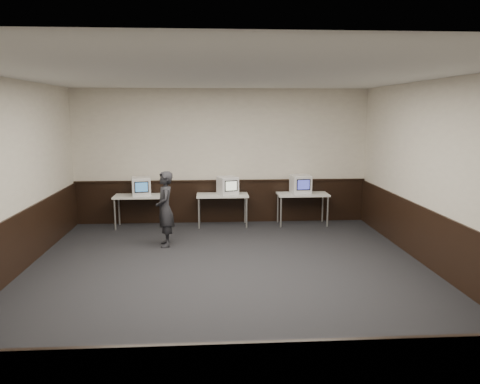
{
  "coord_description": "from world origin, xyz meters",
  "views": [
    {
      "loc": [
        -0.29,
        -7.16,
        2.68
      ],
      "look_at": [
        0.28,
        1.6,
        1.15
      ],
      "focal_mm": 35.0,
      "sensor_mm": 36.0,
      "label": 1
    }
  ],
  "objects_px": {
    "desk_center": "(222,197)",
    "desk_right": "(303,196)",
    "emac_right": "(301,184)",
    "emac_center": "(228,185)",
    "desk_left": "(140,198)",
    "emac_left": "(141,186)",
    "person": "(165,209)"
  },
  "relations": [
    {
      "from": "desk_left",
      "to": "emac_center",
      "type": "bearing_deg",
      "value": 0.59
    },
    {
      "from": "desk_right",
      "to": "person",
      "type": "xyz_separation_m",
      "value": [
        -3.09,
        -1.6,
        0.07
      ]
    },
    {
      "from": "emac_left",
      "to": "emac_right",
      "type": "distance_m",
      "value": 3.73
    },
    {
      "from": "desk_center",
      "to": "emac_center",
      "type": "distance_m",
      "value": 0.31
    },
    {
      "from": "desk_center",
      "to": "emac_center",
      "type": "height_order",
      "value": "emac_center"
    },
    {
      "from": "emac_center",
      "to": "desk_center",
      "type": "bearing_deg",
      "value": 170.08
    },
    {
      "from": "emac_right",
      "to": "emac_center",
      "type": "bearing_deg",
      "value": 174.6
    },
    {
      "from": "desk_right",
      "to": "emac_center",
      "type": "relative_size",
      "value": 2.19
    },
    {
      "from": "emac_left",
      "to": "emac_right",
      "type": "xyz_separation_m",
      "value": [
        3.72,
        0.06,
        0.01
      ]
    },
    {
      "from": "emac_center",
      "to": "emac_right",
      "type": "xyz_separation_m",
      "value": [
        1.73,
        0.02,
        0.01
      ]
    },
    {
      "from": "emac_center",
      "to": "person",
      "type": "height_order",
      "value": "person"
    },
    {
      "from": "emac_left",
      "to": "desk_center",
      "type": "bearing_deg",
      "value": -9.81
    },
    {
      "from": "emac_center",
      "to": "emac_left",
      "type": "bearing_deg",
      "value": 161.78
    },
    {
      "from": "emac_left",
      "to": "emac_right",
      "type": "relative_size",
      "value": 1.0
    },
    {
      "from": "emac_right",
      "to": "desk_right",
      "type": "bearing_deg",
      "value": -47.2
    },
    {
      "from": "desk_left",
      "to": "desk_center",
      "type": "relative_size",
      "value": 1.0
    },
    {
      "from": "emac_left",
      "to": "emac_center",
      "type": "relative_size",
      "value": 0.93
    },
    {
      "from": "desk_left",
      "to": "person",
      "type": "bearing_deg",
      "value": -65.92
    },
    {
      "from": "emac_right",
      "to": "desk_left",
      "type": "bearing_deg",
      "value": 174.57
    },
    {
      "from": "desk_center",
      "to": "desk_right",
      "type": "bearing_deg",
      "value": 0.0
    },
    {
      "from": "desk_center",
      "to": "emac_center",
      "type": "relative_size",
      "value": 2.19
    },
    {
      "from": "desk_center",
      "to": "emac_right",
      "type": "height_order",
      "value": "emac_right"
    },
    {
      "from": "desk_center",
      "to": "emac_left",
      "type": "relative_size",
      "value": 2.36
    },
    {
      "from": "emac_center",
      "to": "person",
      "type": "bearing_deg",
      "value": -148.37
    },
    {
      "from": "desk_center",
      "to": "person",
      "type": "bearing_deg",
      "value": -126.62
    },
    {
      "from": "desk_right",
      "to": "desk_left",
      "type": "bearing_deg",
      "value": 180.0
    },
    {
      "from": "desk_left",
      "to": "emac_right",
      "type": "distance_m",
      "value": 3.77
    },
    {
      "from": "desk_right",
      "to": "person",
      "type": "relative_size",
      "value": 0.8
    },
    {
      "from": "desk_left",
      "to": "emac_center",
      "type": "xyz_separation_m",
      "value": [
        2.03,
        0.02,
        0.28
      ]
    },
    {
      "from": "desk_right",
      "to": "emac_right",
      "type": "height_order",
      "value": "emac_right"
    },
    {
      "from": "emac_center",
      "to": "emac_right",
      "type": "bearing_deg",
      "value": -18.68
    },
    {
      "from": "person",
      "to": "emac_left",
      "type": "bearing_deg",
      "value": -165.22
    }
  ]
}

